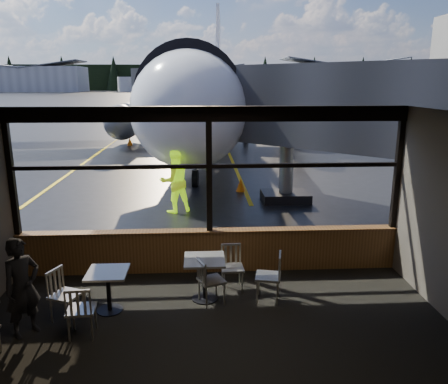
{
  "coord_description": "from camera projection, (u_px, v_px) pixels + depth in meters",
  "views": [
    {
      "loc": [
        -0.19,
        -8.73,
        3.96
      ],
      "look_at": [
        0.36,
        1.0,
        1.5
      ],
      "focal_mm": 35.0,
      "sensor_mm": 36.0,
      "label": 1
    }
  ],
  "objects": [
    {
      "name": "hangar_mid",
      "position": [
        199.0,
        79.0,
        187.27
      ],
      "size": [
        38.0,
        15.0,
        10.0
      ],
      "primitive_type": null,
      "color": "silver",
      "rests_on": "ground_plane"
    },
    {
      "name": "hangar_right",
      "position": [
        341.0,
        77.0,
        183.58
      ],
      "size": [
        50.0,
        20.0,
        12.0
      ],
      "primitive_type": null,
      "color": "silver",
      "rests_on": "ground_plane"
    },
    {
      "name": "chair_near_w",
      "position": [
        211.0,
        281.0,
        7.94
      ],
      "size": [
        0.64,
        0.64,
        0.9
      ],
      "primitive_type": null,
      "rotation": [
        0.0,
        0.0,
        -1.18
      ],
      "color": "#ADA89C",
      "rests_on": "carpet_floor"
    },
    {
      "name": "treeline",
      "position": [
        199.0,
        78.0,
        211.23
      ],
      "size": [
        360.0,
        3.0,
        12.0
      ],
      "primitive_type": "cube",
      "color": "black",
      "rests_on": "ground_plane"
    },
    {
      "name": "passenger",
      "position": [
        22.0,
        287.0,
        6.88
      ],
      "size": [
        0.68,
        0.71,
        1.63
      ],
      "primitive_type": "imported",
      "rotation": [
        0.0,
        0.0,
        0.9
      ],
      "color": "black",
      "rests_on": "carpet_floor"
    },
    {
      "name": "cafe_table_near",
      "position": [
        205.0,
        279.0,
        8.1
      ],
      "size": [
        0.74,
        0.74,
        0.82
      ],
      "primitive_type": null,
      "color": "gray",
      "rests_on": "carpet_floor"
    },
    {
      "name": "cone_wing",
      "position": [
        130.0,
        142.0,
        28.01
      ],
      "size": [
        0.35,
        0.35,
        0.49
      ],
      "primitive_type": "cone",
      "color": "#DA5306",
      "rests_on": "ground_plane"
    },
    {
      "name": "window_sill",
      "position": [
        210.0,
        251.0,
        9.33
      ],
      "size": [
        8.0,
        0.28,
        0.9
      ],
      "primitive_type": "cube",
      "color": "#57361A",
      "rests_on": "ground"
    },
    {
      "name": "cone_nose",
      "position": [
        241.0,
        185.0,
        16.24
      ],
      "size": [
        0.35,
        0.35,
        0.48
      ],
      "primitive_type": "cone",
      "color": "#E45007",
      "rests_on": "ground_plane"
    },
    {
      "name": "carpet_floor",
      "position": [
        215.0,
        354.0,
        6.53
      ],
      "size": [
        8.0,
        6.0,
        0.01
      ],
      "primitive_type": "cube",
      "color": "black",
      "rests_on": "ground"
    },
    {
      "name": "fuel_tank_a",
      "position": [
        127.0,
        84.0,
        183.2
      ],
      "size": [
        8.0,
        8.0,
        6.0
      ],
      "primitive_type": "cylinder",
      "color": "silver",
      "rests_on": "ground_plane"
    },
    {
      "name": "ground_crew",
      "position": [
        175.0,
        181.0,
        13.5
      ],
      "size": [
        1.18,
        1.08,
        1.97
      ],
      "primitive_type": "imported",
      "rotation": [
        0.0,
        0.0,
        3.57
      ],
      "color": "#BFF219",
      "rests_on": "ground_plane"
    },
    {
      "name": "hangar_left",
      "position": [
        28.0,
        78.0,
        178.43
      ],
      "size": [
        45.0,
        18.0,
        11.0
      ],
      "primitive_type": null,
      "color": "silver",
      "rests_on": "ground_plane"
    },
    {
      "name": "ceiling",
      "position": [
        214.0,
        119.0,
        5.67
      ],
      "size": [
        8.0,
        6.0,
        0.04
      ],
      "primitive_type": "cube",
      "color": "#38332D",
      "rests_on": "ground"
    },
    {
      "name": "mullion_right",
      "position": [
        398.0,
        169.0,
        9.12
      ],
      "size": [
        0.12,
        0.12,
        2.6
      ],
      "primitive_type": "cube",
      "color": "black",
      "rests_on": "ground"
    },
    {
      "name": "cafe_table_mid",
      "position": [
        109.0,
        291.0,
        7.68
      ],
      "size": [
        0.69,
        0.69,
        0.76
      ],
      "primitive_type": null,
      "color": "#A5A098",
      "rests_on": "carpet_floor"
    },
    {
      "name": "ground_plane",
      "position": [
        199.0,
        96.0,
        125.59
      ],
      "size": [
        520.0,
        520.0,
        0.0
      ],
      "primitive_type": "plane",
      "color": "black",
      "rests_on": "ground"
    },
    {
      "name": "chair_near_n",
      "position": [
        232.0,
        268.0,
        8.46
      ],
      "size": [
        0.52,
        0.52,
        0.9
      ],
      "primitive_type": null,
      "rotation": [
        0.0,
        0.0,
        3.2
      ],
      "color": "beige",
      "rests_on": "carpet_floor"
    },
    {
      "name": "window_header",
      "position": [
        209.0,
        114.0,
        8.61
      ],
      "size": [
        8.0,
        0.18,
        0.3
      ],
      "primitive_type": "cube",
      "color": "black",
      "rests_on": "ground"
    },
    {
      "name": "jet_bridge",
      "position": [
        314.0,
        126.0,
        14.33
      ],
      "size": [
        9.55,
        11.67,
        5.09
      ],
      "primitive_type": null,
      "color": "#29292B",
      "rests_on": "ground_plane"
    },
    {
      "name": "chair_mid_w",
      "position": [
        66.0,
        296.0,
        7.36
      ],
      "size": [
        0.66,
        0.66,
        0.93
      ],
      "primitive_type": null,
      "rotation": [
        0.0,
        0.0,
        -1.98
      ],
      "color": "beige",
      "rests_on": "carpet_floor"
    },
    {
      "name": "chair_near_e",
      "position": [
        268.0,
        277.0,
        8.04
      ],
      "size": [
        0.62,
        0.62,
        0.95
      ],
      "primitive_type": null,
      "rotation": [
        0.0,
        0.0,
        1.36
      ],
      "color": "beige",
      "rests_on": "carpet_floor"
    },
    {
      "name": "window_transom",
      "position": [
        209.0,
        166.0,
        8.87
      ],
      "size": [
        8.0,
        0.1,
        0.08
      ],
      "primitive_type": "cube",
      "color": "black",
      "rests_on": "ground"
    },
    {
      "name": "airliner",
      "position": [
        210.0,
        55.0,
        27.62
      ],
      "size": [
        33.39,
        39.03,
        11.24
      ],
      "primitive_type": null,
      "rotation": [
        0.0,
        0.0,
        -0.08
      ],
      "color": "silver",
      "rests_on": "ground_plane"
    },
    {
      "name": "fuel_tank_b",
      "position": [
        151.0,
        84.0,
        183.75
      ],
      "size": [
        8.0,
        8.0,
        6.0
      ],
      "primitive_type": "cylinder",
      "color": "silver",
      "rests_on": "ground_plane"
    },
    {
      "name": "mullion_centre",
      "position": [
        209.0,
        171.0,
        8.9
      ],
      "size": [
        0.12,
        0.12,
        2.6
      ],
      "primitive_type": "cube",
      "color": "black",
      "rests_on": "ground"
    },
    {
      "name": "mullion_left",
      "position": [
        11.0,
        173.0,
        8.68
      ],
      "size": [
        0.12,
        0.12,
        2.6
      ],
      "primitive_type": "cube",
      "color": "black",
      "rests_on": "ground"
    },
    {
      "name": "fuel_tank_c",
      "position": [
        175.0,
        84.0,
        184.31
      ],
      "size": [
        8.0,
        8.0,
        6.0
      ],
      "primitive_type": "cylinder",
      "color": "silver",
      "rests_on": "ground_plane"
    },
    {
      "name": "chair_mid_s",
      "position": [
        81.0,
        310.0,
        6.91
      ],
      "size": [
        0.53,
        0.53,
        0.91
      ],
      "primitive_type": null,
      "rotation": [
        0.0,
        0.0,
        0.06
      ],
      "color": "#AEA99D",
      "rests_on": "carpet_floor"
    }
  ]
}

